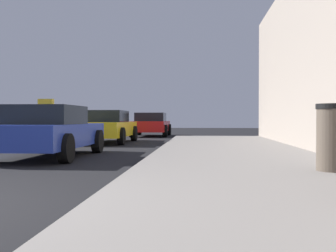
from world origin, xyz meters
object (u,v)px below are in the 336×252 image
trash_bin (334,137)px  car_red (151,124)px  car_yellow (107,126)px  car_blue (49,131)px

trash_bin → car_red: car_red is taller
trash_bin → car_yellow: 11.34m
car_yellow → car_red: (1.02, 6.49, -0.00)m
trash_bin → car_yellow: size_ratio=0.23×
trash_bin → car_yellow: bearing=120.3°
trash_bin → car_blue: size_ratio=0.24×
car_yellow → car_blue: bearing=-90.4°
car_yellow → trash_bin: bearing=-59.7°
car_yellow → car_red: size_ratio=1.07×
car_blue → car_red: 12.82m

